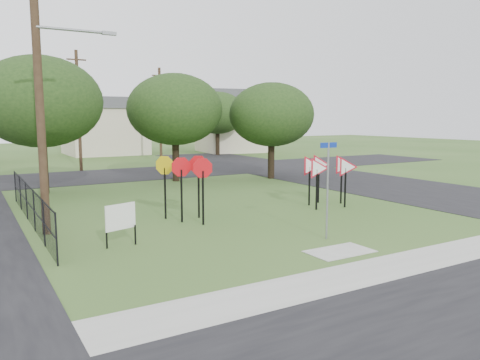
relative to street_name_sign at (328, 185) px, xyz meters
name	(u,v)px	position (x,y,z in m)	size (l,w,h in m)	color
ground	(292,235)	(-0.67, 1.00, -1.84)	(140.00, 140.00, 0.00)	#335620
sidewalk	(386,268)	(-0.67, -3.20, -1.83)	(30.00, 1.60, 0.02)	#A0A098
planting_strip	(423,281)	(-0.67, -4.40, -1.83)	(30.00, 0.80, 0.02)	#335620
street_right	(347,179)	(11.33, 11.00, -1.83)	(8.00, 50.00, 0.02)	black
street_far	(123,175)	(-0.67, 21.00, -1.83)	(60.00, 8.00, 0.02)	black
curb_pad	(340,252)	(-0.67, -1.40, -1.83)	(2.00, 1.20, 0.02)	#A0A098
street_name_sign	(328,185)	(0.00, 0.00, 0.00)	(0.67, 0.06, 3.23)	gray
stop_sign_cluster	(187,173)	(-2.88, 4.91, 0.05)	(1.86, 2.14, 2.55)	black
yield_sign_cluster	(327,168)	(3.97, 4.60, -0.10)	(2.88, 2.28, 2.36)	black
info_board	(121,218)	(-6.20, 2.57, -0.93)	(1.05, 0.38, 1.37)	black
utility_pole_main	(41,82)	(-7.91, 5.50, 3.37)	(3.55, 0.33, 10.00)	#43301F
far_pole_a	(79,110)	(-2.67, 25.00, 2.76)	(1.40, 0.24, 9.00)	#43301F
far_pole_b	(160,114)	(5.33, 29.00, 2.51)	(1.40, 0.24, 8.50)	#43301F
fence_run	(30,205)	(-8.27, 7.25, -1.05)	(0.05, 11.55, 1.50)	black
house_mid	(104,126)	(3.33, 41.00, 1.31)	(8.40, 8.40, 6.20)	beige
house_right	(231,121)	(17.33, 37.00, 1.81)	(8.30, 8.30, 7.20)	beige
tree_near_left	(40,102)	(-6.67, 15.00, 3.02)	(6.40, 6.40, 7.27)	black
tree_near_mid	(175,110)	(1.33, 16.00, 2.70)	(6.00, 6.00, 6.80)	black
tree_near_right	(272,115)	(7.33, 14.00, 2.39)	(5.60, 5.60, 6.33)	black
tree_far_right	(217,113)	(13.33, 33.00, 2.70)	(6.00, 6.00, 6.80)	black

